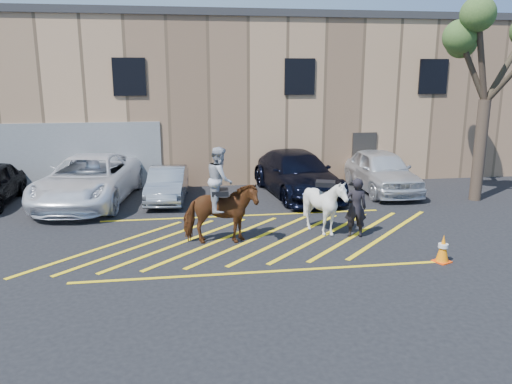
{
  "coord_description": "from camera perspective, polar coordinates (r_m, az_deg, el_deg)",
  "views": [
    {
      "loc": [
        -2.01,
        -14.06,
        4.73
      ],
      "look_at": [
        0.13,
        0.2,
        1.3
      ],
      "focal_mm": 35.0,
      "sensor_mm": 36.0,
      "label": 1
    }
  ],
  "objects": [
    {
      "name": "mounted_bay",
      "position": [
        14.04,
        -4.11,
        -1.55
      ],
      "size": [
        2.15,
        1.07,
        2.78
      ],
      "color": "#592815",
      "rests_on": "ground"
    },
    {
      "name": "ground",
      "position": [
        14.97,
        -0.37,
        -5.04
      ],
      "size": [
        90.0,
        90.0,
        0.0
      ],
      "primitive_type": "plane",
      "color": "black",
      "rests_on": "ground"
    },
    {
      "name": "warehouse",
      "position": [
        26.15,
        -4.21,
        10.99
      ],
      "size": [
        32.42,
        10.2,
        7.3
      ],
      "color": "tan",
      "rests_on": "ground"
    },
    {
      "name": "tree",
      "position": [
        20.44,
        25.21,
        14.86
      ],
      "size": [
        3.99,
        4.37,
        7.31
      ],
      "color": "#4C3C2E",
      "rests_on": "ground"
    },
    {
      "name": "car_silver_sedan",
      "position": [
        19.25,
        -10.08,
        0.89
      ],
      "size": [
        1.67,
        3.95,
        1.27
      ],
      "primitive_type": "imported",
      "rotation": [
        0.0,
        0.0,
        -0.09
      ],
      "color": "gray",
      "rests_on": "ground"
    },
    {
      "name": "car_white_suv",
      "position": [
        21.09,
        14.11,
        2.38
      ],
      "size": [
        2.09,
        5.03,
        1.7
      ],
      "primitive_type": "imported",
      "rotation": [
        0.0,
        0.0,
        -0.02
      ],
      "color": "silver",
      "rests_on": "ground"
    },
    {
      "name": "hatching_zone",
      "position": [
        14.68,
        -0.2,
        -5.38
      ],
      "size": [
        12.6,
        5.12,
        0.01
      ],
      "color": "yellow",
      "rests_on": "ground"
    },
    {
      "name": "saddled_white",
      "position": [
        15.05,
        7.85,
        -1.56
      ],
      "size": [
        1.86,
        1.97,
        1.75
      ],
      "color": "silver",
      "rests_on": "ground"
    },
    {
      "name": "handler",
      "position": [
        14.96,
        11.32,
        -1.76
      ],
      "size": [
        0.71,
        0.52,
        1.78
      ],
      "primitive_type": "imported",
      "rotation": [
        0.0,
        0.0,
        2.98
      ],
      "color": "black",
      "rests_on": "ground"
    },
    {
      "name": "traffic_cone",
      "position": [
        13.71,
        20.58,
        -6.06
      ],
      "size": [
        0.5,
        0.5,
        0.73
      ],
      "color": "#FF430A",
      "rests_on": "ground"
    },
    {
      "name": "car_blue_suv",
      "position": [
        19.92,
        4.68,
        2.11
      ],
      "size": [
        3.08,
        6.1,
        1.7
      ],
      "primitive_type": "imported",
      "rotation": [
        0.0,
        0.0,
        0.12
      ],
      "color": "black",
      "rests_on": "ground"
    },
    {
      "name": "car_white_pickup",
      "position": [
        19.57,
        -18.55,
        1.34
      ],
      "size": [
        3.78,
        6.7,
        1.77
      ],
      "primitive_type": "imported",
      "rotation": [
        0.0,
        0.0,
        -0.14
      ],
      "color": "white",
      "rests_on": "ground"
    }
  ]
}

